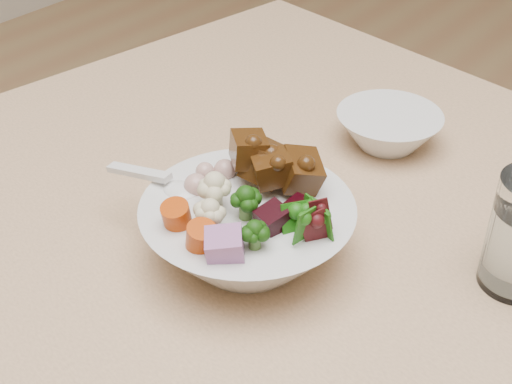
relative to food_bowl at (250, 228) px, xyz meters
The scene contains 3 objects.
food_bowl is the anchor object (origin of this frame).
soup_spoon 0.09m from the food_bowl, 164.24° to the right, with size 0.11×0.04×0.02m.
side_bowl 0.27m from the food_bowl, 89.65° to the left, with size 0.13×0.13×0.04m, color silver, non-canonical shape.
Camera 1 is at (0.14, -0.36, 1.19)m, focal length 50.00 mm.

